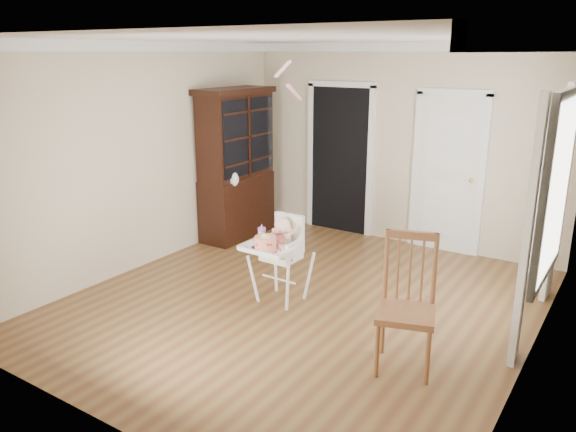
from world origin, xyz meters
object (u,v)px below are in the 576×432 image
Objects in this scene: high_chair at (281,249)px; china_cabinet at (236,164)px; dining_chair at (407,308)px; sippy_cup at (262,234)px; cake at (265,243)px.

china_cabinet is (-1.77, 1.51, 0.47)m from high_chair.
high_chair is at bearing 144.91° from dining_chair.
high_chair reaches higher than sippy_cup.
cake is 2.50m from china_cabinet.
china_cabinet reaches higher than sippy_cup.
cake is at bearing 153.63° from dining_chair.
high_chair is at bearing 86.18° from cake.
high_chair is 3.33× the size of cake.
high_chair is 1.69m from dining_chair.
high_chair is 0.25m from sippy_cup.
china_cabinet is at bearing 134.77° from sippy_cup.
china_cabinet is at bearing 140.99° from high_chair.
dining_chair reaches higher than cake.
dining_chair is at bearing -30.95° from china_cabinet.
sippy_cup reaches higher than cake.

